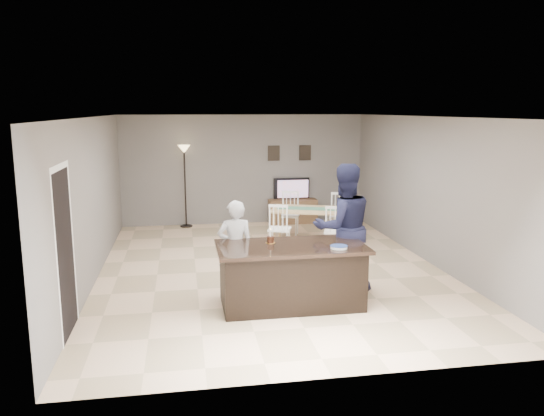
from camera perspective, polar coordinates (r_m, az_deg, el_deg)
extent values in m
plane|color=#DBB48C|center=(9.60, -0.16, -6.55)|extent=(8.00, 8.00, 0.00)
plane|color=slate|center=(13.22, -3.04, 4.15)|extent=(6.00, 0.00, 6.00)
plane|color=slate|center=(5.48, 6.82, -5.17)|extent=(6.00, 0.00, 6.00)
plane|color=slate|center=(9.29, -18.74, 0.85)|extent=(0.00, 8.00, 8.00)
plane|color=slate|center=(10.22, 16.67, 1.82)|extent=(0.00, 8.00, 8.00)
plane|color=white|center=(9.18, -0.16, 9.77)|extent=(8.00, 8.00, 0.00)
cube|color=black|center=(7.79, 2.06, -7.41)|extent=(2.00, 1.00, 0.85)
cube|color=black|center=(7.66, 2.08, -4.21)|extent=(2.15, 1.10, 0.05)
cube|color=brown|center=(13.35, 2.24, -0.35)|extent=(1.20, 0.40, 0.60)
imported|color=black|center=(13.32, 2.20, 2.09)|extent=(0.91, 0.12, 0.53)
plane|color=#D95418|center=(13.24, 2.27, 2.07)|extent=(0.78, 0.00, 0.78)
cube|color=black|center=(13.26, 0.19, 5.92)|extent=(0.30, 0.02, 0.38)
cube|color=black|center=(13.42, 3.57, 5.95)|extent=(0.30, 0.02, 0.38)
plane|color=black|center=(7.13, -21.33, -4.61)|extent=(0.00, 2.10, 2.10)
plane|color=white|center=(6.94, -21.90, 4.12)|extent=(0.00, 1.02, 1.02)
imported|color=#B4B4B8|center=(8.11, -3.96, -4.34)|extent=(0.54, 0.36, 1.49)
imported|color=#161832|center=(8.38, 7.69, -2.08)|extent=(1.03, 0.84, 2.01)
cylinder|color=gold|center=(7.78, -0.17, -3.76)|extent=(0.14, 0.14, 0.00)
cylinder|color=#33160D|center=(7.77, -0.17, -3.41)|extent=(0.10, 0.10, 0.09)
cylinder|color=white|center=(7.75, -0.17, -2.71)|extent=(0.02, 0.02, 0.10)
sphere|color=#FFBF4C|center=(7.74, -0.17, -2.28)|extent=(0.02, 0.02, 0.02)
cylinder|color=white|center=(7.54, 7.19, -4.29)|extent=(0.24, 0.24, 0.01)
cylinder|color=white|center=(7.54, 7.20, -4.20)|extent=(0.24, 0.24, 0.01)
cylinder|color=white|center=(7.53, 7.20, -4.12)|extent=(0.24, 0.24, 0.01)
cylinder|color=#304A94|center=(7.53, 7.20, -4.06)|extent=(0.25, 0.25, 0.00)
cube|color=tan|center=(11.22, 4.21, -0.18)|extent=(1.83, 1.40, 0.04)
cylinder|color=tan|center=(11.02, 0.21, -2.36)|extent=(0.06, 0.06, 0.72)
cylinder|color=tan|center=(11.61, 7.94, -1.80)|extent=(0.06, 0.06, 0.72)
cube|color=#467F5F|center=(11.21, 4.21, -0.06)|extent=(1.46, 0.81, 0.01)
cube|color=white|center=(10.65, 0.83, -2.29)|extent=(0.54, 0.52, 0.04)
cylinder|color=white|center=(10.58, -0.24, -3.71)|extent=(0.03, 0.03, 0.44)
cylinder|color=white|center=(10.84, 1.86, -3.36)|extent=(0.03, 0.03, 0.44)
cube|color=white|center=(10.37, 0.68, 0.21)|extent=(0.37, 0.16, 0.05)
cube|color=white|center=(10.54, 6.83, -2.50)|extent=(0.54, 0.52, 0.04)
cylinder|color=white|center=(10.45, 5.81, -3.94)|extent=(0.03, 0.03, 0.44)
cylinder|color=white|center=(10.75, 7.76, -3.58)|extent=(0.03, 0.03, 0.44)
cube|color=white|center=(10.26, 6.83, 0.02)|extent=(0.37, 0.16, 0.05)
cube|color=white|center=(12.02, 1.87, -0.81)|extent=(0.54, 0.52, 0.04)
cylinder|color=white|center=(12.21, 2.77, -1.78)|extent=(0.03, 0.03, 0.44)
cylinder|color=white|center=(11.94, 0.94, -2.05)|extent=(0.03, 0.03, 0.44)
cube|color=white|center=(12.11, 2.01, 1.71)|extent=(0.37, 0.16, 0.05)
cube|color=white|center=(11.93, 7.18, -0.98)|extent=(0.54, 0.52, 0.04)
cylinder|color=white|center=(12.13, 8.01, -1.95)|extent=(0.03, 0.03, 0.44)
cylinder|color=white|center=(11.83, 6.29, -2.24)|extent=(0.03, 0.03, 0.44)
cube|color=white|center=(12.02, 7.28, 1.56)|extent=(0.37, 0.16, 0.05)
cylinder|color=black|center=(13.14, -9.20, -1.91)|extent=(0.30, 0.30, 0.03)
cylinder|color=black|center=(12.98, -9.32, 2.05)|extent=(0.04, 0.04, 1.83)
cone|color=#FFD88C|center=(12.87, -9.44, 6.27)|extent=(0.30, 0.30, 0.19)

